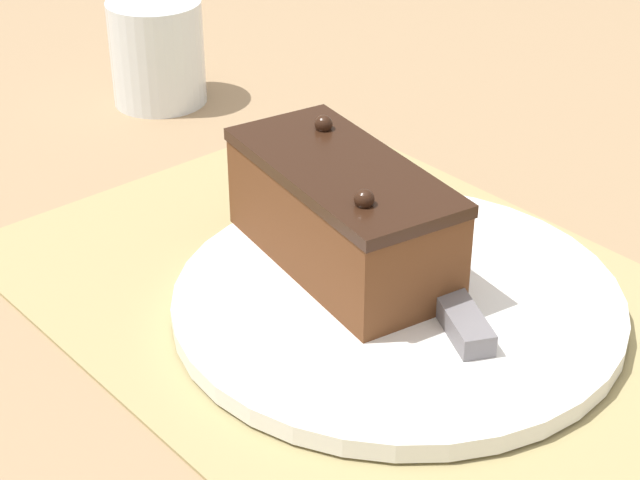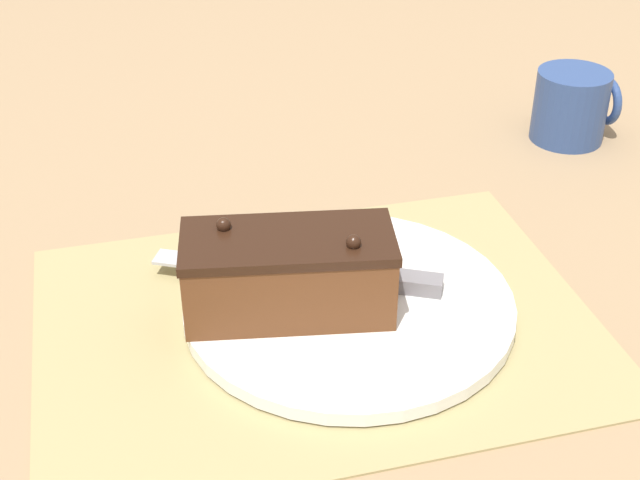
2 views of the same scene
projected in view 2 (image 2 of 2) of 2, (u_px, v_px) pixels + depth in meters
The scene contains 6 objects.
ground_plane at pixel (317, 324), 0.75m from camera, with size 3.00×3.00×0.00m, color #9E7F5B.
placemat_woven at pixel (317, 322), 0.74m from camera, with size 0.46×0.34×0.00m, color tan.
cake_plate at pixel (349, 304), 0.75m from camera, with size 0.28×0.28×0.01m.
chocolate_cake at pixel (288, 273), 0.72m from camera, with size 0.18×0.10×0.08m.
serving_knife at pixel (345, 276), 0.77m from camera, with size 0.24×0.13×0.01m.
coffee_mug at pixel (572, 106), 1.02m from camera, with size 0.09×0.08×0.08m.
Camera 2 is at (-0.15, -0.57, 0.46)m, focal length 50.00 mm.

